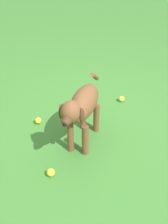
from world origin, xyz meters
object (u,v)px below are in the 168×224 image
tennis_ball_0 (51,173)px  tennis_ball_2 (38,121)px  dog (82,107)px  tennis_ball_1 (122,99)px

tennis_ball_0 → tennis_ball_2: bearing=102.2°
dog → tennis_ball_0: 0.60m
tennis_ball_0 → dog: bearing=55.3°
tennis_ball_1 → tennis_ball_0: bearing=-124.2°
tennis_ball_0 → tennis_ball_1: 1.34m
dog → tennis_ball_2: dog is taller
dog → tennis_ball_0: (-0.27, -0.39, -0.37)m
tennis_ball_0 → tennis_ball_1: size_ratio=1.00×
tennis_ball_1 → tennis_ball_2: (-0.91, -0.38, 0.00)m
dog → tennis_ball_0: bearing=-13.8°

